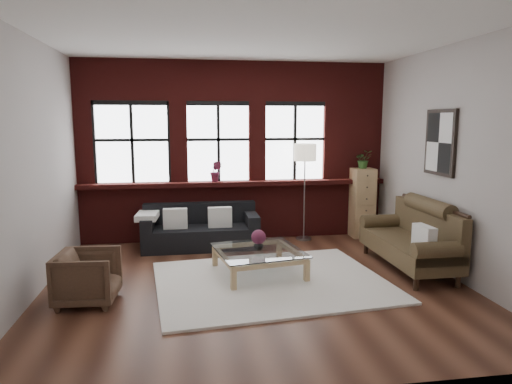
{
  "coord_description": "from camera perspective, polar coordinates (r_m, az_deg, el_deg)",
  "views": [
    {
      "loc": [
        -0.87,
        -5.76,
        2.16
      ],
      "look_at": [
        0.1,
        0.6,
        1.15
      ],
      "focal_mm": 32.0,
      "sensor_mm": 36.0,
      "label": 1
    }
  ],
  "objects": [
    {
      "name": "floor",
      "position": [
        6.21,
        -0.08,
        -11.42
      ],
      "size": [
        5.5,
        5.5,
        0.0
      ],
      "primitive_type": "plane",
      "color": "#422318",
      "rests_on": "ground"
    },
    {
      "name": "ceiling",
      "position": [
        5.92,
        -0.08,
        19.04
      ],
      "size": [
        5.5,
        5.5,
        0.0
      ],
      "primitive_type": "plane",
      "rotation": [
        3.14,
        0.0,
        0.0
      ],
      "color": "white",
      "rests_on": "ground"
    },
    {
      "name": "wall_back",
      "position": [
        8.33,
        -2.67,
        5.06
      ],
      "size": [
        5.5,
        0.0,
        5.5
      ],
      "primitive_type": "plane",
      "rotation": [
        1.57,
        0.0,
        0.0
      ],
      "color": "#AEA7A2",
      "rests_on": "ground"
    },
    {
      "name": "wall_front",
      "position": [
        3.42,
        6.21,
        -0.56
      ],
      "size": [
        5.5,
        0.0,
        5.5
      ],
      "primitive_type": "plane",
      "rotation": [
        -1.57,
        0.0,
        0.0
      ],
      "color": "#AEA7A2",
      "rests_on": "ground"
    },
    {
      "name": "wall_left",
      "position": [
        6.08,
        -26.65,
        2.69
      ],
      "size": [
        0.0,
        5.0,
        5.0
      ],
      "primitive_type": "plane",
      "rotation": [
        1.57,
        0.0,
        1.57
      ],
      "color": "#AEA7A2",
      "rests_on": "ground"
    },
    {
      "name": "wall_right",
      "position": [
        6.83,
        23.43,
        3.48
      ],
      "size": [
        0.0,
        5.0,
        5.0
      ],
      "primitive_type": "plane",
      "rotation": [
        1.57,
        0.0,
        -1.57
      ],
      "color": "#AEA7A2",
      "rests_on": "ground"
    },
    {
      "name": "brick_backwall",
      "position": [
        8.27,
        -2.63,
        5.03
      ],
      "size": [
        5.5,
        0.12,
        3.2
      ],
      "primitive_type": null,
      "color": "#571614",
      "rests_on": "floor"
    },
    {
      "name": "sill_ledge",
      "position": [
        8.23,
        -2.53,
        1.1
      ],
      "size": [
        5.5,
        0.3,
        0.08
      ],
      "primitive_type": "cube",
      "color": "#571614",
      "rests_on": "brick_backwall"
    },
    {
      "name": "window_left",
      "position": [
        8.27,
        -15.2,
        5.77
      ],
      "size": [
        1.38,
        0.1,
        1.5
      ],
      "primitive_type": null,
      "color": "black",
      "rests_on": "brick_backwall"
    },
    {
      "name": "window_mid",
      "position": [
        8.24,
        -4.73,
        6.04
      ],
      "size": [
        1.38,
        0.1,
        1.5
      ],
      "primitive_type": null,
      "color": "black",
      "rests_on": "brick_backwall"
    },
    {
      "name": "window_right",
      "position": [
        8.45,
        4.83,
        6.11
      ],
      "size": [
        1.38,
        0.1,
        1.5
      ],
      "primitive_type": null,
      "color": "black",
      "rests_on": "brick_backwall"
    },
    {
      "name": "wall_poster",
      "position": [
        7.05,
        22.06,
        5.75
      ],
      "size": [
        0.05,
        0.74,
        0.94
      ],
      "primitive_type": null,
      "color": "black",
      "rests_on": "wall_right"
    },
    {
      "name": "shag_rug",
      "position": [
        6.26,
        1.89,
        -11.11
      ],
      "size": [
        3.25,
        2.67,
        0.03
      ],
      "primitive_type": "cube",
      "rotation": [
        0.0,
        0.0,
        0.1
      ],
      "color": "silver",
      "rests_on": "floor"
    },
    {
      "name": "dark_sofa",
      "position": [
        7.87,
        -6.94,
        -4.4
      ],
      "size": [
        1.96,
        0.79,
        0.71
      ],
      "primitive_type": null,
      "color": "black",
      "rests_on": "floor"
    },
    {
      "name": "pillow_a",
      "position": [
        7.73,
        -10.05,
        -3.29
      ],
      "size": [
        0.4,
        0.14,
        0.34
      ],
      "primitive_type": "cube",
      "rotation": [
        0.0,
        0.0,
        -0.0
      ],
      "color": "silver",
      "rests_on": "dark_sofa"
    },
    {
      "name": "pillow_b",
      "position": [
        7.75,
        -4.53,
        -3.15
      ],
      "size": [
        0.4,
        0.14,
        0.34
      ],
      "primitive_type": "cube",
      "rotation": [
        0.0,
        0.0,
        0.0
      ],
      "color": "silver",
      "rests_on": "dark_sofa"
    },
    {
      "name": "vintage_settee",
      "position": [
        7.03,
        18.49,
        -5.11
      ],
      "size": [
        0.85,
        1.92,
        1.02
      ],
      "primitive_type": null,
      "color": "#43351F",
      "rests_on": "floor"
    },
    {
      "name": "pillow_settee",
      "position": [
        6.47,
        20.27,
        -5.44
      ],
      "size": [
        0.17,
        0.39,
        0.34
      ],
      "primitive_type": "cube",
      "rotation": [
        0.0,
        0.0,
        0.08
      ],
      "color": "silver",
      "rests_on": "vintage_settee"
    },
    {
      "name": "armchair",
      "position": [
        5.86,
        -20.27,
        -9.97
      ],
      "size": [
        0.74,
        0.72,
        0.63
      ],
      "primitive_type": "imported",
      "rotation": [
        0.0,
        0.0,
        1.51
      ],
      "color": "#443022",
      "rests_on": "floor"
    },
    {
      "name": "coffee_table",
      "position": [
        6.5,
        0.32,
        -8.81
      ],
      "size": [
        1.31,
        1.31,
        0.38
      ],
      "primitive_type": null,
      "rotation": [
        0.0,
        0.0,
        0.17
      ],
      "color": "tan",
      "rests_on": "shag_rug"
    },
    {
      "name": "vase",
      "position": [
        6.42,
        0.32,
        -6.61
      ],
      "size": [
        0.16,
        0.16,
        0.14
      ],
      "primitive_type": "imported",
      "rotation": [
        0.0,
        0.0,
        -0.21
      ],
      "color": "#B2B2B2",
      "rests_on": "coffee_table"
    },
    {
      "name": "flowers",
      "position": [
        6.39,
        0.32,
        -5.64
      ],
      "size": [
        0.2,
        0.2,
        0.2
      ],
      "primitive_type": "sphere",
      "color": "maroon",
      "rests_on": "vase"
    },
    {
      "name": "drawer_chest",
      "position": [
        8.73,
        13.11,
        -1.32
      ],
      "size": [
        0.4,
        0.4,
        1.29
      ],
      "primitive_type": "cube",
      "color": "tan",
      "rests_on": "floor"
    },
    {
      "name": "potted_plant_top",
      "position": [
        8.63,
        13.3,
        3.99
      ],
      "size": [
        0.33,
        0.29,
        0.34
      ],
      "primitive_type": "imported",
      "rotation": [
        0.0,
        0.0,
        -0.11
      ],
      "color": "#2D5923",
      "rests_on": "drawer_chest"
    },
    {
      "name": "floor_lamp",
      "position": [
        8.28,
        6.07,
        0.47
      ],
      "size": [
        0.4,
        0.4,
        1.9
      ],
      "primitive_type": null,
      "color": "#A5A5A8",
      "rests_on": "floor"
    },
    {
      "name": "sill_plant",
      "position": [
        8.15,
        -5.04,
        2.6
      ],
      "size": [
        0.24,
        0.22,
        0.37
      ],
      "primitive_type": "imported",
      "rotation": [
        0.0,
        0.0,
        -0.29
      ],
      "color": "maroon",
      "rests_on": "sill_ledge"
    }
  ]
}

